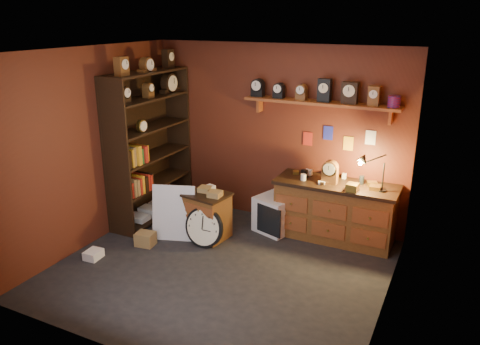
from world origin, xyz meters
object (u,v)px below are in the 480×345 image
object	(u,v)px
workbench	(335,208)
big_round_clock	(204,227)
low_cabinet	(207,214)
shelving_unit	(148,140)

from	to	relation	value
workbench	big_round_clock	size ratio (longest dim) A/B	2.97
low_cabinet	shelving_unit	bearing A→B (deg)	175.55
shelving_unit	workbench	xyz separation A→B (m)	(2.84, 0.49, -0.78)
shelving_unit	big_round_clock	distance (m)	1.70
workbench	low_cabinet	size ratio (longest dim) A/B	2.23
big_round_clock	shelving_unit	bearing A→B (deg)	157.27
workbench	big_round_clock	xyz separation A→B (m)	(-1.56, -1.03, -0.19)
shelving_unit	big_round_clock	xyz separation A→B (m)	(1.28, -0.54, -0.97)
low_cabinet	workbench	bearing A→B (deg)	33.91
workbench	low_cabinet	world-z (taller)	workbench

